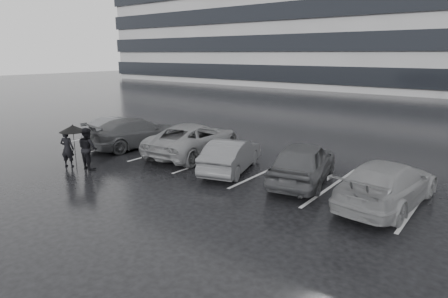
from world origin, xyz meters
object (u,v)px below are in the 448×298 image
at_px(car_west_a, 231,155).
at_px(pedestrian_left, 67,149).
at_px(car_west_b, 194,139).
at_px(car_west_c, 137,132).
at_px(car_main, 303,162).
at_px(pedestrian_right, 88,148).
at_px(car_west_d, 118,128).
at_px(car_east, 387,183).

xyz_separation_m(car_west_a, pedestrian_left, (-5.77, -3.76, 0.12)).
bearing_deg(car_west_b, car_west_a, 153.60).
height_order(car_west_a, car_west_c, car_west_c).
height_order(car_main, pedestrian_left, pedestrian_left).
distance_m(car_west_c, pedestrian_right, 3.97).
distance_m(car_west_d, pedestrian_right, 5.51).
xyz_separation_m(car_west_b, pedestrian_right, (-1.92, -4.34, 0.12)).
bearing_deg(pedestrian_left, car_west_c, -114.45).
relative_size(car_west_b, car_west_c, 1.05).
height_order(car_west_b, car_east, car_west_b).
bearing_deg(car_west_c, car_west_b, -159.23).
bearing_deg(car_west_b, car_main, 167.70).
distance_m(car_main, car_west_c, 9.16).
height_order(car_east, pedestrian_left, pedestrian_left).
xyz_separation_m(car_west_b, car_east, (8.89, -0.79, -0.04)).
relative_size(car_west_b, pedestrian_left, 3.42).
bearing_deg(car_west_c, pedestrian_right, 120.72).
distance_m(car_main, car_east, 3.08).
bearing_deg(car_west_d, car_west_a, 171.10).
distance_m(car_west_b, car_east, 8.92).
bearing_deg(car_west_a, car_east, 164.25).
xyz_separation_m(car_main, car_east, (3.06, -0.37, -0.06)).
height_order(car_main, car_west_b, car_main).
height_order(car_west_c, car_east, car_west_c).
xyz_separation_m(car_west_a, car_east, (5.97, 0.17, 0.04)).
height_order(car_west_a, car_east, car_east).
xyz_separation_m(car_east, pedestrian_left, (-11.75, -3.93, 0.08)).
bearing_deg(car_west_c, car_east, -170.73).
bearing_deg(car_west_d, car_main, 175.20).
distance_m(car_west_a, pedestrian_left, 6.89).
distance_m(car_west_c, pedestrian_left, 4.11).
height_order(car_west_d, pedestrian_right, pedestrian_right).
bearing_deg(car_west_b, car_east, 166.69).
height_order(car_west_b, car_west_c, car_west_b).
bearing_deg(car_west_d, car_west_b, 178.17).
bearing_deg(pedestrian_right, car_east, -156.79).
xyz_separation_m(car_west_a, car_west_c, (-6.24, 0.32, 0.08)).
relative_size(car_west_b, car_east, 1.10).
relative_size(car_main, car_west_c, 0.89).
relative_size(car_west_a, car_west_d, 1.03).
bearing_deg(pedestrian_right, car_west_a, -139.98).
height_order(car_west_d, car_east, car_east).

